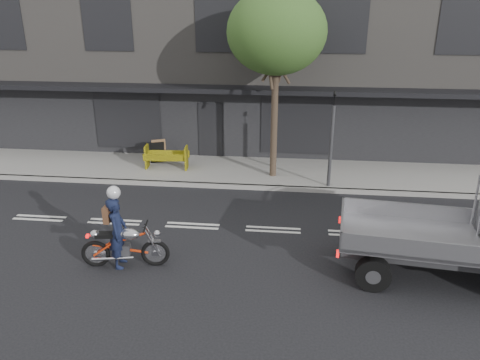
% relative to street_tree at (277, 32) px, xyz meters
% --- Properties ---
extents(ground, '(80.00, 80.00, 0.00)m').
position_rel_street_tree_xyz_m(ground, '(-2.20, -4.20, -5.28)').
color(ground, black).
rests_on(ground, ground).
extents(sidewalk, '(32.00, 3.20, 0.15)m').
position_rel_street_tree_xyz_m(sidewalk, '(-2.20, 0.50, -5.20)').
color(sidewalk, gray).
rests_on(sidewalk, ground).
extents(kerb, '(32.00, 0.20, 0.15)m').
position_rel_street_tree_xyz_m(kerb, '(-2.20, -1.10, -5.20)').
color(kerb, gray).
rests_on(kerb, ground).
extents(building_main, '(26.00, 10.00, 8.00)m').
position_rel_street_tree_xyz_m(building_main, '(-2.20, 7.10, -1.28)').
color(building_main, slate).
rests_on(building_main, ground).
extents(street_tree, '(3.40, 3.40, 6.74)m').
position_rel_street_tree_xyz_m(street_tree, '(0.00, 0.00, 0.00)').
color(street_tree, '#382B21').
rests_on(street_tree, ground).
extents(traffic_light_pole, '(0.12, 0.12, 3.50)m').
position_rel_street_tree_xyz_m(traffic_light_pole, '(2.00, -0.85, -3.63)').
color(traffic_light_pole, '#2D2D30').
rests_on(traffic_light_pole, ground).
extents(motorcycle, '(2.20, 0.64, 1.14)m').
position_rel_street_tree_xyz_m(motorcycle, '(-3.40, -6.58, -4.69)').
color(motorcycle, black).
rests_on(motorcycle, ground).
extents(rider, '(0.53, 0.73, 1.84)m').
position_rel_street_tree_xyz_m(rider, '(-3.55, -6.58, -4.36)').
color(rider, '#121933').
rests_on(rider, ground).
extents(construction_barrier, '(1.72, 0.79, 0.94)m').
position_rel_street_tree_xyz_m(construction_barrier, '(-4.15, 0.11, -4.66)').
color(construction_barrier, yellow).
rests_on(construction_barrier, sidewalk).
extents(sandwich_board, '(0.66, 0.57, 0.89)m').
position_rel_street_tree_xyz_m(sandwich_board, '(-4.68, 0.92, -4.68)').
color(sandwich_board, black).
rests_on(sandwich_board, sidewalk).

